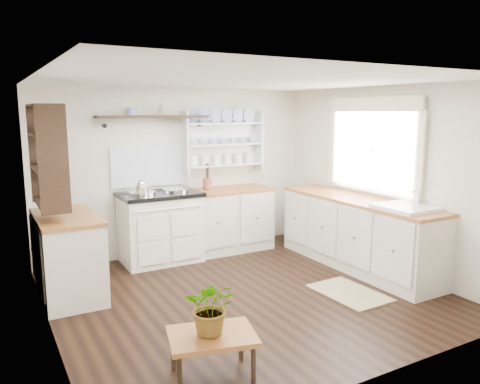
{
  "coord_description": "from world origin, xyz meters",
  "views": [
    {
      "loc": [
        -2.45,
        -4.24,
        1.99
      ],
      "look_at": [
        0.06,
        0.25,
        1.1
      ],
      "focal_mm": 35.0,
      "sensor_mm": 36.0,
      "label": 1
    }
  ],
  "objects": [
    {
      "name": "potted_plant",
      "position": [
        -1.04,
        -1.29,
        0.56
      ],
      "size": [
        0.5,
        0.49,
        0.43
      ],
      "primitive_type": "imported",
      "rotation": [
        0.0,
        0.0,
        -0.56
      ],
      "color": "#3F7233",
      "rests_on": "center_table"
    },
    {
      "name": "belfast_sink",
      "position": [
        1.7,
        -0.65,
        0.8
      ],
      "size": [
        0.55,
        0.6,
        0.45
      ],
      "color": "white",
      "rests_on": "right_cabinets"
    },
    {
      "name": "ceiling",
      "position": [
        0.0,
        0.0,
        2.3
      ],
      "size": [
        4.0,
        3.8,
        0.01
      ],
      "primitive_type": "cube",
      "color": "white",
      "rests_on": "wall_back"
    },
    {
      "name": "wall_back",
      "position": [
        0.0,
        1.9,
        1.15
      ],
      "size": [
        4.0,
        0.02,
        2.3
      ],
      "primitive_type": "cube",
      "color": "beige",
      "rests_on": "ground"
    },
    {
      "name": "floor",
      "position": [
        0.0,
        0.0,
        0.0
      ],
      "size": [
        4.0,
        3.8,
        0.01
      ],
      "primitive_type": "cube",
      "color": "black",
      "rests_on": "ground"
    },
    {
      "name": "aga_cooker",
      "position": [
        -0.42,
        1.57,
        0.48
      ],
      "size": [
        1.05,
        0.73,
        0.96
      ],
      "color": "white",
      "rests_on": "floor"
    },
    {
      "name": "wall_left",
      "position": [
        -2.0,
        0.0,
        1.15
      ],
      "size": [
        0.02,
        3.8,
        2.3
      ],
      "primitive_type": "cube",
      "color": "beige",
      "rests_on": "ground"
    },
    {
      "name": "floor_rug",
      "position": [
        1.0,
        -0.55,
        0.01
      ],
      "size": [
        0.58,
        0.87,
        0.02
      ],
      "primitive_type": "cube",
      "rotation": [
        0.0,
        0.0,
        0.04
      ],
      "color": "olive",
      "rests_on": "floor"
    },
    {
      "name": "right_cabinets",
      "position": [
        1.7,
        0.1,
        0.46
      ],
      "size": [
        0.62,
        2.43,
        0.9
      ],
      "color": "beige",
      "rests_on": "floor"
    },
    {
      "name": "utensil_crock",
      "position": [
        0.33,
        1.68,
        0.98
      ],
      "size": [
        0.13,
        0.13,
        0.15
      ],
      "primitive_type": "cylinder",
      "color": "brown",
      "rests_on": "back_cabinets"
    },
    {
      "name": "window",
      "position": [
        1.95,
        0.15,
        1.56
      ],
      "size": [
        0.08,
        1.55,
        1.22
      ],
      "color": "white",
      "rests_on": "wall_right"
    },
    {
      "name": "high_shelf",
      "position": [
        -0.4,
        1.78,
        1.91
      ],
      "size": [
        1.5,
        0.29,
        0.16
      ],
      "color": "black",
      "rests_on": "wall_back"
    },
    {
      "name": "plate_rack",
      "position": [
        0.65,
        1.86,
        1.56
      ],
      "size": [
        1.2,
        0.22,
        0.9
      ],
      "color": "white",
      "rests_on": "wall_back"
    },
    {
      "name": "kettle",
      "position": [
        -0.7,
        1.45,
        1.03
      ],
      "size": [
        0.16,
        0.16,
        0.2
      ],
      "primitive_type": null,
      "color": "silver",
      "rests_on": "aga_cooker"
    },
    {
      "name": "center_table",
      "position": [
        -1.04,
        -1.29,
        0.3
      ],
      "size": [
        0.74,
        0.61,
        0.35
      ],
      "rotation": [
        0.0,
        0.0,
        -0.25
      ],
      "color": "brown",
      "rests_on": "floor"
    },
    {
      "name": "left_cabinets",
      "position": [
        -1.7,
        0.9,
        0.46
      ],
      "size": [
        0.62,
        1.13,
        0.9
      ],
      "color": "beige",
      "rests_on": "floor"
    },
    {
      "name": "wall_right",
      "position": [
        2.0,
        0.0,
        1.15
      ],
      "size": [
        0.02,
        3.8,
        2.3
      ],
      "primitive_type": "cube",
      "color": "beige",
      "rests_on": "ground"
    },
    {
      "name": "back_cabinets",
      "position": [
        0.6,
        1.6,
        0.46
      ],
      "size": [
        1.27,
        0.63,
        0.9
      ],
      "color": "beige",
      "rests_on": "floor"
    },
    {
      "name": "left_shelving",
      "position": [
        -1.84,
        0.9,
        1.55
      ],
      "size": [
        0.28,
        0.8,
        1.05
      ],
      "primitive_type": "cube",
      "color": "black",
      "rests_on": "wall_left"
    }
  ]
}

